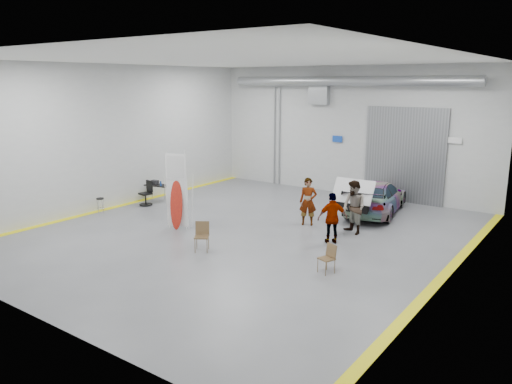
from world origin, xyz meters
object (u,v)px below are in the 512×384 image
Objects in this scene: person_b at (354,207)px; work_table at (157,185)px; folding_chair_far at (326,264)px; office_chair at (147,195)px; person_c at (332,218)px; folding_chair_near at (202,242)px; person_a at (308,202)px; surfboard_display at (175,197)px; shop_stool at (101,206)px; sedan_car at (376,197)px.

person_b is 1.54× the size of work_table.
folding_chair_far is 10.37m from office_chair.
folding_chair_near is at bearing 3.78° from person_c.
person_c is at bearing -5.34° from work_table.
work_table is (-6.27, 4.00, 0.44)m from folding_chair_near.
person_a is at bearing 21.40° from office_chair.
person_b is 1.80× the size of office_chair.
work_table is (-3.85, 2.73, -0.47)m from surfboard_display.
sedan_car is at bearing 35.88° from shop_stool.
folding_chair_near is at bearing -97.15° from person_b.
folding_chair_near is at bearing -17.43° from office_chair.
shop_stool is at bearing -161.91° from folding_chair_far.
person_b is at bearing 3.31° from work_table.
surfboard_display is 2.88m from folding_chair_near.
person_b reaches higher than office_chair.
person_a is at bearing 146.53° from folding_chair_far.
person_c is at bearing 10.16° from office_chair.
person_b is 2.32× the size of folding_chair_far.
surfboard_display is (-5.03, -6.41, 0.52)m from sedan_car.
sedan_car is 2.58× the size of person_a.
office_chair is (-8.98, -0.03, -0.40)m from person_c.
surfboard_display reaches higher than shop_stool.
folding_chair_far is at bearing -24.75° from folding_chair_near.
sedan_car reaches higher than folding_chair_near.
office_chair is (-9.09, -1.44, -0.49)m from person_b.
office_chair is at bearing 165.22° from person_a.
person_c reaches higher than sedan_car.
office_chair is at bearing 18.04° from sedan_car.
surfboard_display is at bearing -17.21° from office_chair.
sedan_car is 4.57m from person_c.
folding_chair_near is (-1.23, -4.57, -0.61)m from person_a.
shop_stool is 2.96m from work_table.
person_a reaches higher than work_table.
folding_chair_far is (4.09, 0.67, -0.03)m from folding_chair_near.
folding_chair_far is at bearing 91.90° from sedan_car.
shop_stool is (-4.10, -0.19, -0.88)m from surfboard_display.
folding_chair_far is (2.85, -3.90, -0.64)m from person_a.
person_c is 8.99m from office_chair.
person_a reaches higher than sedan_car.
shop_stool is at bearing 25.87° from sedan_car.
office_chair is (-5.99, 3.11, 0.18)m from folding_chair_near.
person_b is 3.04× the size of shop_stool.
folding_chair_near is at bearing -9.41° from shop_stool.
surfboard_display is 4.70× the size of shop_stool.
folding_chair_near is 0.88× the size of office_chair.
person_b is (0.49, -3.15, 0.28)m from sedan_car.
work_table is (-8.88, -3.69, 0.05)m from sedan_car.
work_table is 1.17× the size of office_chair.
sedan_car is 1.58× the size of surfboard_display.
folding_chair_far is 10.90m from work_table.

